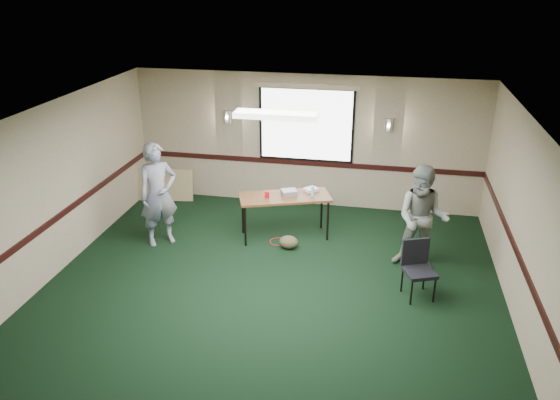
% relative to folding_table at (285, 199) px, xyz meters
% --- Properties ---
extents(ground, '(8.00, 8.00, 0.00)m').
position_rel_folding_table_xyz_m(ground, '(0.13, -2.40, -0.75)').
color(ground, black).
rests_on(ground, ground).
extents(room_shell, '(8.00, 8.02, 8.00)m').
position_rel_folding_table_xyz_m(room_shell, '(0.13, -0.28, 0.83)').
color(room_shell, tan).
rests_on(room_shell, ground).
extents(folding_table, '(1.74, 1.15, 0.81)m').
position_rel_folding_table_xyz_m(folding_table, '(0.00, 0.00, 0.00)').
color(folding_table, '#523817').
rests_on(folding_table, ground).
extents(projector, '(0.34, 0.31, 0.09)m').
position_rel_folding_table_xyz_m(projector, '(0.06, 0.07, 0.10)').
color(projector, gray).
rests_on(projector, folding_table).
extents(game_console, '(0.28, 0.28, 0.06)m').
position_rel_folding_table_xyz_m(game_console, '(0.43, 0.33, 0.09)').
color(game_console, white).
rests_on(game_console, folding_table).
extents(red_cup, '(0.08, 0.08, 0.12)m').
position_rel_folding_table_xyz_m(red_cup, '(-0.29, -0.14, 0.12)').
color(red_cup, red).
rests_on(red_cup, folding_table).
extents(water_bottle, '(0.06, 0.06, 0.19)m').
position_rel_folding_table_xyz_m(water_bottle, '(0.49, 0.09, 0.15)').
color(water_bottle, '#94C6F2').
rests_on(water_bottle, folding_table).
extents(duffel_bag, '(0.40, 0.35, 0.24)m').
position_rel_folding_table_xyz_m(duffel_bag, '(0.16, -0.44, -0.63)').
color(duffel_bag, '#413B25').
rests_on(duffel_bag, ground).
extents(cable_coil, '(0.37, 0.37, 0.02)m').
position_rel_folding_table_xyz_m(cable_coil, '(-0.07, -0.25, -0.74)').
color(cable_coil, red).
rests_on(cable_coil, ground).
extents(folded_table, '(1.32, 0.38, 0.67)m').
position_rel_folding_table_xyz_m(folded_table, '(-2.87, 1.20, -0.41)').
color(folded_table, tan).
rests_on(folded_table, ground).
extents(conference_chair, '(0.56, 0.57, 0.87)m').
position_rel_folding_table_xyz_m(conference_chair, '(2.30, -1.50, -0.24)').
color(conference_chair, black).
rests_on(conference_chair, ground).
extents(person_left, '(0.80, 0.78, 1.86)m').
position_rel_folding_table_xyz_m(person_left, '(-2.12, -0.65, 0.18)').
color(person_left, '#3E528A').
rests_on(person_left, ground).
extents(person_right, '(0.94, 0.79, 1.75)m').
position_rel_folding_table_xyz_m(person_right, '(2.36, -0.64, 0.13)').
color(person_right, slate).
rests_on(person_right, ground).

